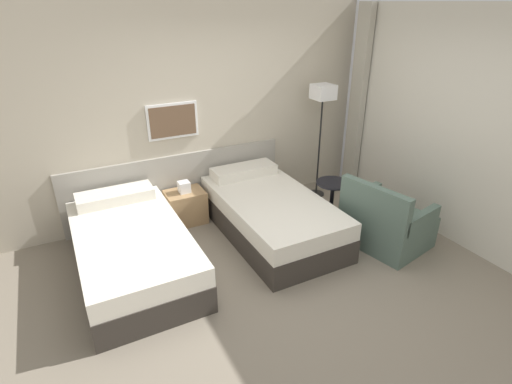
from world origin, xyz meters
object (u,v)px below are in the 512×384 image
nightstand (186,206)px  floor_lamp (323,102)px  bed_near_door (132,250)px  bed_near_window (270,214)px  side_table (332,196)px  armchair (385,224)px

nightstand → floor_lamp: 2.32m
bed_near_door → bed_near_window: 1.68m
bed_near_door → floor_lamp: size_ratio=1.23×
side_table → bed_near_window: bearing=166.2°
nightstand → armchair: (1.92, -1.60, 0.04)m
armchair → nightstand: bearing=38.9°
floor_lamp → nightstand: bearing=176.9°
bed_near_door → bed_near_window: same height
nightstand → armchair: bearing=-39.7°
floor_lamp → side_table: 1.35m
nightstand → side_table: size_ratio=0.94×
side_table → armchair: 0.73m
bed_near_door → armchair: bearing=-16.9°
bed_near_door → nightstand: bed_near_door is taller
nightstand → bed_near_window: bearing=-42.0°
side_table → armchair: size_ratio=0.60×
bed_near_door → armchair: 2.89m
nightstand → floor_lamp: size_ratio=0.35×
bed_near_window → floor_lamp: size_ratio=1.23×
bed_near_door → floor_lamp: bearing=12.8°
bed_near_door → nightstand: bearing=42.0°
nightstand → side_table: 1.89m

